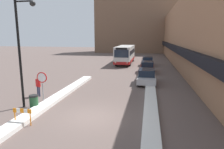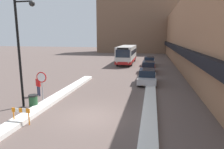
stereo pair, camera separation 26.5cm
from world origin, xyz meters
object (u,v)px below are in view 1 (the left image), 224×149
(parked_car_front, at_px, (147,76))
(pedestrian, at_px, (38,84))
(construction_barricade, at_px, (22,113))
(parked_car_back, at_px, (148,61))
(trash_bin, at_px, (34,102))
(street_lamp, at_px, (22,44))
(city_bus, at_px, (125,54))
(parked_car_middle, at_px, (147,67))
(stop_sign, at_px, (42,81))

(parked_car_front, height_order, pedestrian, pedestrian)
(construction_barricade, bearing_deg, pedestrian, 111.90)
(parked_car_back, xyz_separation_m, trash_bin, (-7.37, -22.29, -0.27))
(trash_bin, distance_m, construction_barricade, 2.57)
(trash_bin, bearing_deg, street_lamp, 165.56)
(parked_car_front, xyz_separation_m, pedestrian, (-8.64, -6.34, 0.25))
(city_bus, height_order, trash_bin, city_bus)
(parked_car_middle, distance_m, pedestrian, 15.66)
(parked_car_back, distance_m, pedestrian, 21.38)
(parked_car_front, bearing_deg, parked_car_middle, 90.00)
(parked_car_front, height_order, street_lamp, street_lamp)
(stop_sign, height_order, street_lamp, street_lamp)
(parked_car_front, bearing_deg, parked_car_back, 90.00)
(street_lamp, height_order, construction_barricade, street_lamp)
(parked_car_back, height_order, pedestrian, pedestrian)
(city_bus, bearing_deg, construction_barricade, -95.32)
(stop_sign, bearing_deg, construction_barricade, -78.88)
(trash_bin, bearing_deg, stop_sign, 81.51)
(parked_car_middle, height_order, construction_barricade, parked_car_middle)
(street_lamp, xyz_separation_m, construction_barricade, (1.44, -2.59, -3.69))
(city_bus, xyz_separation_m, street_lamp, (-3.93, -24.18, 2.65))
(parked_car_back, height_order, street_lamp, street_lamp)
(city_bus, bearing_deg, trash_bin, -97.74)
(pedestrian, xyz_separation_m, construction_barricade, (2.08, -5.17, -0.31))
(parked_car_front, height_order, stop_sign, stop_sign)
(street_lamp, bearing_deg, stop_sign, 46.61)
(city_bus, height_order, street_lamp, street_lamp)
(stop_sign, bearing_deg, parked_car_middle, 64.01)
(construction_barricade, bearing_deg, parked_car_back, 75.14)
(parked_car_middle, height_order, parked_car_back, parked_car_back)
(trash_bin, xyz_separation_m, construction_barricade, (0.81, -2.43, 0.19))
(parked_car_front, distance_m, parked_car_back, 13.21)
(pedestrian, bearing_deg, parked_car_middle, 89.22)
(parked_car_front, xyz_separation_m, parked_car_middle, (0.00, 6.72, 0.01))
(street_lamp, bearing_deg, city_bus, 80.77)
(trash_bin, bearing_deg, parked_car_front, 50.92)
(stop_sign, relative_size, pedestrian, 1.44)
(stop_sign, bearing_deg, pedestrian, 128.58)
(city_bus, distance_m, trash_bin, 24.59)
(construction_barricade, bearing_deg, city_bus, 84.68)
(parked_car_front, distance_m, stop_sign, 10.91)
(parked_car_front, bearing_deg, street_lamp, -131.87)
(parked_car_back, bearing_deg, pedestrian, -113.84)
(parked_car_back, xyz_separation_m, street_lamp, (-8.00, -22.13, 3.61))
(city_bus, distance_m, parked_car_back, 4.66)
(parked_car_back, xyz_separation_m, construction_barricade, (-6.56, -24.72, -0.08))
(parked_car_middle, distance_m, trash_bin, 17.44)
(construction_barricade, bearing_deg, trash_bin, 108.49)
(city_bus, xyz_separation_m, pedestrian, (-4.57, -21.60, -0.73))
(city_bus, relative_size, parked_car_back, 2.24)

